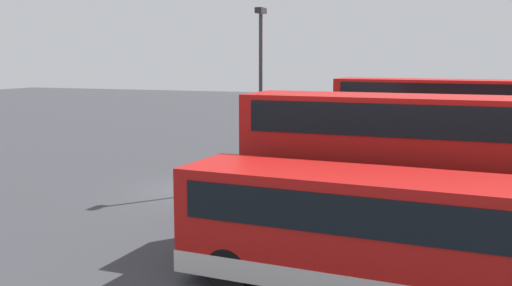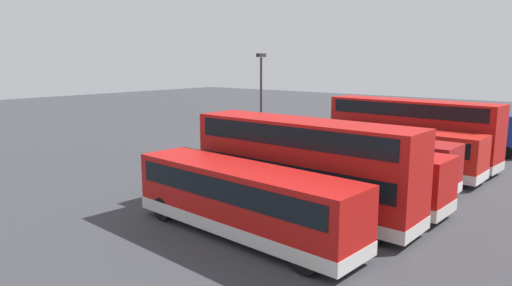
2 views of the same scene
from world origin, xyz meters
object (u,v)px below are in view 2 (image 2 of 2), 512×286
Objects in this scene: bus_double_decker_near_end at (411,130)px; car_hatchback_silver at (313,136)px; box_truck_blue at (468,132)px; bus_single_deck_sixth at (243,199)px; bus_double_decker_fifth at (302,165)px; lamp_post_tall at (261,101)px; bus_single_deck_second at (396,149)px; bus_single_deck_third at (366,159)px; bus_single_deck_fourth at (336,169)px.

bus_double_decker_near_end is 10.07m from car_hatchback_silver.
bus_single_deck_sixth is at bearing -5.59° from box_truck_blue.
lamp_post_tall is (-6.70, -7.80, 2.09)m from bus_double_decker_fifth.
box_truck_blue is (-9.82, 1.81, 0.09)m from bus_single_deck_second.
bus_single_deck_third is 13.94m from box_truck_blue.
bus_single_deck_third is 1.32× the size of lamp_post_tall.
bus_double_decker_fifth is at bearing 0.80° from bus_double_decker_near_end.
bus_single_deck_third is 13.94m from car_hatchback_silver.
car_hatchback_silver is 0.55× the size of lamp_post_tall.
bus_single_deck_sixth is at bearing -2.25° from bus_single_deck_second.
bus_double_decker_fifth reaches higher than box_truck_blue.
bus_double_decker_near_end reaches higher than bus_single_deck_third.
bus_double_decker_fifth is 10.50m from lamp_post_tall.
bus_double_decker_near_end reaches higher than box_truck_blue.
bus_single_deck_third is 8.34m from lamp_post_tall.
bus_double_decker_near_end is 17.87m from bus_single_deck_sixth.
bus_single_deck_sixth is (10.51, -0.42, 0.00)m from bus_single_deck_third.
bus_double_decker_near_end is 10.79m from lamp_post_tall.
bus_single_deck_third is at bearing 179.90° from bus_double_decker_fifth.
bus_single_deck_second is 1.37× the size of box_truck_blue.
box_truck_blue is at bearing 144.74° from lamp_post_tall.
bus_single_deck_fourth is (7.40, -0.23, 0.00)m from bus_single_deck_second.
bus_single_deck_third is 3.42m from bus_single_deck_fourth.
lamp_post_tall is (7.37, -7.61, 2.09)m from bus_double_decker_near_end.
car_hatchback_silver is (-9.86, -9.80, -0.92)m from bus_single_deck_third.
bus_single_deck_third is at bearing 44.82° from car_hatchback_silver.
bus_double_decker_near_end is 3.49m from bus_single_deck_second.
bus_single_deck_third is 0.86× the size of bus_single_deck_fourth.
lamp_post_tall is (-3.40, -7.73, 2.92)m from bus_single_deck_fourth.
bus_double_decker_near_end reaches higher than car_hatchback_silver.
bus_double_decker_fifth is 3.89m from bus_single_deck_sixth.
car_hatchback_silver is (-2.52, -9.59, -1.75)m from bus_double_decker_near_end.
box_truck_blue is at bearing 161.46° from bus_double_decker_near_end.
bus_double_decker_fifth is at bearing 1.28° from bus_single_deck_fourth.
car_hatchback_silver is at bearing -168.64° from lamp_post_tall.
lamp_post_tall reaches higher than bus_single_deck_sixth.
bus_single_deck_second reaches higher than car_hatchback_silver.
bus_double_decker_fifth is at bearing -5.48° from box_truck_blue.
bus_single_deck_third reaches higher than car_hatchback_silver.
car_hatchback_silver is at bearing -104.73° from bus_double_decker_near_end.
bus_single_deck_fourth is 16.49m from car_hatchback_silver.
bus_single_deck_second is 3.98m from bus_single_deck_third.
car_hatchback_silver is at bearing -155.28° from bus_single_deck_sixth.
car_hatchback_silver is 10.79m from lamp_post_tall.
bus_single_deck_sixth is at bearing -6.22° from bus_double_decker_fifth.
bus_single_deck_fourth is 7.09m from bus_single_deck_sixth.
bus_double_decker_near_end is at bearing -179.34° from bus_single_deck_fourth.
bus_double_decker_fifth is (14.07, 0.20, -0.00)m from bus_double_decker_near_end.
lamp_post_tall is at bearing -113.74° from bus_single_deck_fourth.
bus_single_deck_fourth is at bearing 0.66° from bus_double_decker_near_end.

